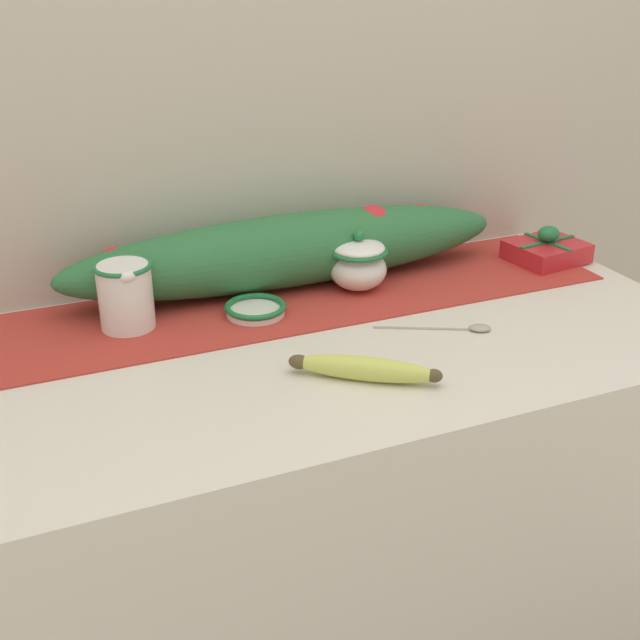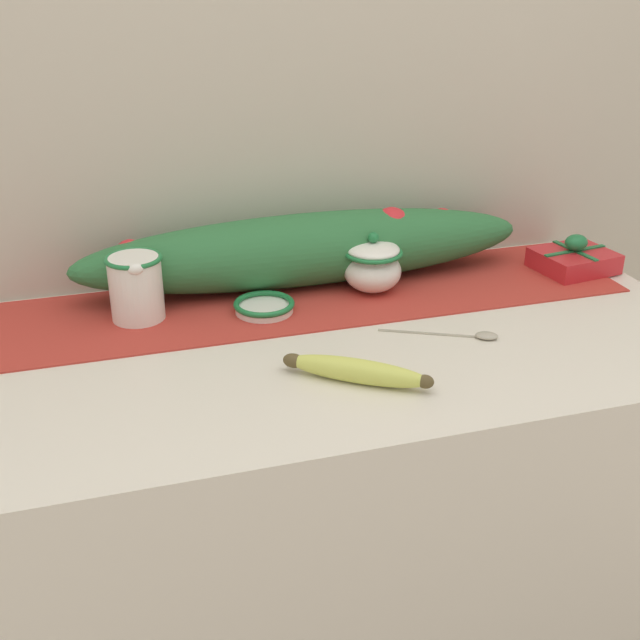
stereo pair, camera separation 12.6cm
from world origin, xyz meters
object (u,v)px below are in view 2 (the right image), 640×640
Objects in this scene: spoon at (476,335)px; banana at (357,371)px; cream_pitcher at (136,285)px; small_dish at (264,306)px; gift_box at (574,259)px; sugar_bowl at (373,265)px.

banana is at bearing -134.46° from spoon.
banana is at bearing -47.89° from cream_pitcher.
spoon is (0.24, 0.08, -0.01)m from banana.
small_dish is at bearing 174.10° from spoon.
spoon is at bearing -24.12° from cream_pitcher.
banana is at bearing -151.72° from gift_box.
cream_pitcher is at bearing 179.77° from sugar_bowl.
cream_pitcher is at bearing -177.84° from spoon.
small_dish reaches higher than spoon.
spoon is (0.31, -0.20, -0.01)m from small_dish.
banana is 1.27× the size of gift_box.
sugar_bowl reaches higher than banana.
spoon is 0.39m from gift_box.
cream_pitcher is 0.57× the size of banana.
sugar_bowl reaches higher than spoon.
gift_box is at bearing -1.15° from cream_pitcher.
sugar_bowl is at bearing 138.85° from spoon.
small_dish is at bearing 104.92° from banana.
gift_box is (0.32, 0.22, 0.02)m from spoon.
sugar_bowl is 0.42m from gift_box.
banana is (-0.14, -0.32, -0.03)m from sugar_bowl.
small_dish is 0.53× the size of banana.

